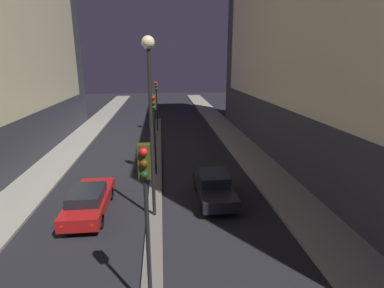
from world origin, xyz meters
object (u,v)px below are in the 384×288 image
object	(u,v)px
traffic_light_near	(146,195)
street_lamp	(150,96)
traffic_light_mid	(154,117)
car_left_lane	(89,200)
traffic_light_far	(156,95)
car_right_lane	(214,187)

from	to	relation	value
traffic_light_near	street_lamp	distance (m)	6.03
street_lamp	traffic_light_near	bearing A→B (deg)	-90.00
traffic_light_near	street_lamp	size ratio (longest dim) A/B	0.63
traffic_light_mid	car_left_lane	size ratio (longest dim) A/B	1.09
traffic_light_near	traffic_light_far	bearing A→B (deg)	90.00
car_left_lane	car_right_lane	xyz separation A→B (m)	(6.30, 0.93, 0.01)
traffic_light_near	car_left_lane	xyz separation A→B (m)	(-3.15, 6.38, -3.13)
street_lamp	car_left_lane	distance (m)	5.98
street_lamp	car_left_lane	world-z (taller)	street_lamp
traffic_light_far	car_left_lane	size ratio (longest dim) A/B	1.09
traffic_light_far	traffic_light_near	bearing A→B (deg)	-90.00
traffic_light_mid	car_left_lane	world-z (taller)	traffic_light_mid
traffic_light_mid	car_right_lane	distance (m)	5.85
car_left_lane	car_right_lane	size ratio (longest dim) A/B	1.08
street_lamp	traffic_light_far	bearing A→B (deg)	90.00
traffic_light_near	traffic_light_far	xyz separation A→B (m)	(0.00, 23.55, 0.00)
traffic_light_near	street_lamp	bearing A→B (deg)	90.00
car_right_lane	traffic_light_mid	bearing A→B (deg)	129.49
traffic_light_mid	car_left_lane	bearing A→B (deg)	-123.51
traffic_light_far	street_lamp	xyz separation A→B (m)	(0.00, -17.83, 1.91)
traffic_light_far	car_left_lane	bearing A→B (deg)	-100.40
traffic_light_near	street_lamp	xyz separation A→B (m)	(0.00, 5.72, 1.91)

